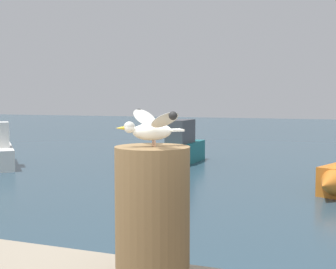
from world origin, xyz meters
The scene contains 3 objects.
mooring_post centered at (0.73, -0.27, 2.00)m, with size 0.43×0.43×0.76m, color brown.
seagull centered at (0.73, -0.27, 2.50)m, with size 0.52×0.60×0.21m.
boat_teal centered at (-4.51, 14.42, 0.61)m, with size 1.09×5.04×1.79m.
Camera 1 is at (1.75, -2.68, 2.65)m, focal length 49.79 mm.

